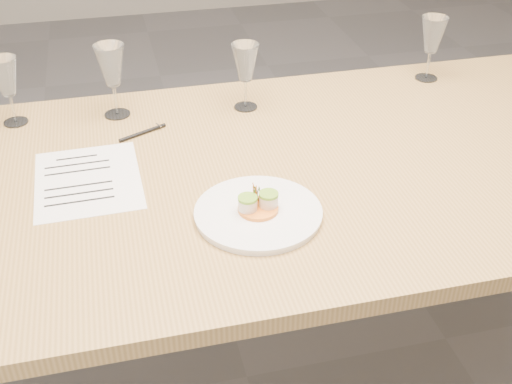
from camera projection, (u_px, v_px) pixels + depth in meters
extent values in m
plane|color=slate|center=(247.00, 377.00, 1.96)|extent=(7.00, 7.00, 0.00)
cube|color=tan|center=(244.00, 176.00, 1.56)|extent=(2.40, 1.00, 0.04)
cylinder|color=white|center=(258.00, 214.00, 1.38)|extent=(0.27, 0.27, 0.01)
cylinder|color=white|center=(258.00, 211.00, 1.38)|extent=(0.28, 0.28, 0.01)
cylinder|color=orange|center=(258.00, 209.00, 1.37)|extent=(0.09, 0.09, 0.01)
cylinder|color=beige|center=(248.00, 204.00, 1.36)|extent=(0.04, 0.04, 0.03)
cylinder|color=beige|center=(269.00, 200.00, 1.37)|extent=(0.04, 0.04, 0.03)
cylinder|color=#7FAE30|center=(248.00, 198.00, 1.35)|extent=(0.04, 0.04, 0.01)
cylinder|color=#7FAE30|center=(269.00, 194.00, 1.36)|extent=(0.04, 0.04, 0.01)
cylinder|color=tan|center=(288.00, 219.00, 1.35)|extent=(0.04, 0.04, 0.00)
cube|color=white|center=(88.00, 180.00, 1.50)|extent=(0.25, 0.31, 0.00)
cube|color=black|center=(77.00, 158.00, 1.59)|extent=(0.10, 0.01, 0.00)
cube|color=black|center=(77.00, 164.00, 1.56)|extent=(0.15, 0.01, 0.00)
cube|color=black|center=(78.00, 171.00, 1.53)|extent=(0.15, 0.01, 0.00)
cube|color=black|center=(79.00, 186.00, 1.48)|extent=(0.15, 0.01, 0.00)
cube|color=black|center=(79.00, 193.00, 1.45)|extent=(0.15, 0.01, 0.00)
cube|color=black|center=(80.00, 201.00, 1.43)|extent=(0.15, 0.01, 0.00)
cylinder|color=black|center=(143.00, 133.00, 1.69)|extent=(0.13, 0.07, 0.01)
cube|color=silver|center=(159.00, 125.00, 1.71)|extent=(0.01, 0.02, 0.00)
cylinder|color=white|center=(16.00, 122.00, 1.74)|extent=(0.07, 0.07, 0.00)
cylinder|color=white|center=(13.00, 108.00, 1.72)|extent=(0.01, 0.01, 0.08)
cone|color=white|center=(5.00, 77.00, 1.67)|extent=(0.07, 0.07, 0.10)
cylinder|color=white|center=(117.00, 114.00, 1.78)|extent=(0.07, 0.07, 0.00)
cylinder|color=white|center=(116.00, 99.00, 1.76)|extent=(0.01, 0.01, 0.09)
cone|color=white|center=(111.00, 65.00, 1.70)|extent=(0.08, 0.08, 0.11)
cylinder|color=white|center=(246.00, 107.00, 1.82)|extent=(0.07, 0.07, 0.00)
cylinder|color=white|center=(246.00, 93.00, 1.80)|extent=(0.01, 0.01, 0.08)
cone|color=white|center=(245.00, 62.00, 1.74)|extent=(0.08, 0.08, 0.10)
cylinder|color=white|center=(426.00, 78.00, 1.99)|extent=(0.07, 0.07, 0.00)
cylinder|color=white|center=(428.00, 65.00, 1.96)|extent=(0.01, 0.01, 0.08)
cone|color=white|center=(433.00, 35.00, 1.91)|extent=(0.08, 0.08, 0.11)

